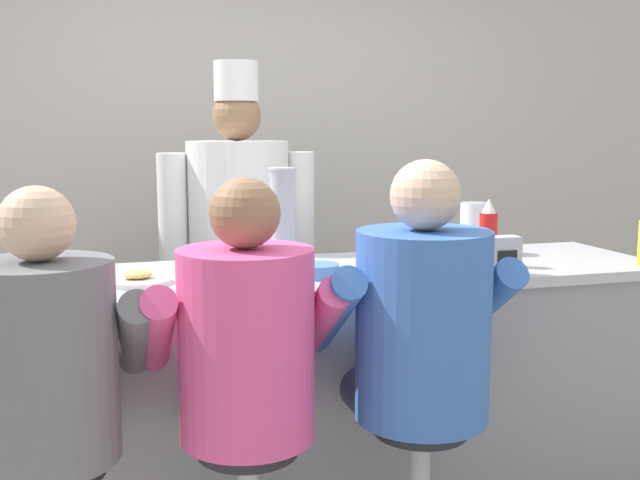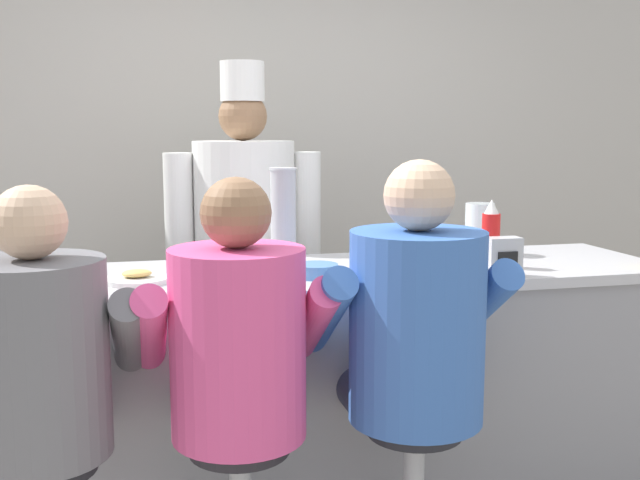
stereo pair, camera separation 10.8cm
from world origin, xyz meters
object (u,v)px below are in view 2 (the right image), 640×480
object	(u,v)px
napkin_dispenser_chrome	(503,257)
coffee_mug_tan	(423,263)
hot_sauce_bottle_orange	(442,251)
cup_stack_steel	(283,218)
cereal_bowl	(317,271)
diner_seated_grey	(39,370)
cook_in_whites_near	(245,245)
diner_seated_blue	(412,335)
breakfast_plate	(137,279)
ketchup_bottle_red	(491,235)
diner_seated_pink	(237,354)
coffee_mug_blue	(371,263)
water_pitcher_clear	(480,228)

from	to	relation	value
napkin_dispenser_chrome	coffee_mug_tan	bearing A→B (deg)	163.78
hot_sauce_bottle_orange	cup_stack_steel	size ratio (longest dim) A/B	0.38
cereal_bowl	coffee_mug_tan	size ratio (longest dim) A/B	1.10
diner_seated_grey	cook_in_whites_near	xyz separation A→B (m)	(0.76, 1.30, 0.13)
cup_stack_steel	diner_seated_blue	distance (m)	0.77
breakfast_plate	ketchup_bottle_red	bearing A→B (deg)	-0.50
diner_seated_pink	diner_seated_blue	bearing A→B (deg)	0.24
coffee_mug_blue	coffee_mug_tan	bearing A→B (deg)	-24.74
hot_sauce_bottle_orange	coffee_mug_blue	distance (m)	0.30
water_pitcher_clear	diner_seated_grey	world-z (taller)	diner_seated_grey
cook_in_whites_near	coffee_mug_blue	bearing A→B (deg)	-67.59
coffee_mug_tan	napkin_dispenser_chrome	world-z (taller)	napkin_dispenser_chrome
water_pitcher_clear	cup_stack_steel	world-z (taller)	cup_stack_steel
water_pitcher_clear	cereal_bowl	size ratio (longest dim) A/B	1.40
diner_seated_blue	cook_in_whites_near	distance (m)	1.34
coffee_mug_blue	diner_seated_blue	size ratio (longest dim) A/B	0.09
cereal_bowl	coffee_mug_tan	distance (m)	0.39
cup_stack_steel	ketchup_bottle_red	bearing A→B (deg)	-11.19
ketchup_bottle_red	cup_stack_steel	world-z (taller)	cup_stack_steel
ketchup_bottle_red	coffee_mug_blue	bearing A→B (deg)	-175.57
diner_seated_blue	cup_stack_steel	bearing A→B (deg)	113.77
breakfast_plate	cup_stack_steel	bearing A→B (deg)	14.70
diner_seated_grey	cook_in_whites_near	world-z (taller)	cook_in_whites_near
ketchup_bottle_red	cup_stack_steel	size ratio (longest dim) A/B	0.68
breakfast_plate	cereal_bowl	size ratio (longest dim) A/B	1.47
cup_stack_steel	napkin_dispenser_chrome	bearing A→B (deg)	-25.63
ketchup_bottle_red	breakfast_plate	world-z (taller)	ketchup_bottle_red
water_pitcher_clear	coffee_mug_blue	size ratio (longest dim) A/B	1.71
cereal_bowl	coffee_mug_blue	xyz separation A→B (m)	(0.21, 0.01, 0.02)
diner_seated_pink	diner_seated_blue	xyz separation A→B (m)	(0.55, 0.00, 0.02)
hot_sauce_bottle_orange	cup_stack_steel	xyz separation A→B (m)	(-0.59, 0.16, 0.12)
hot_sauce_bottle_orange	diner_seated_blue	bearing A→B (deg)	-122.09
cereal_bowl	diner_seated_grey	xyz separation A→B (m)	(-0.90, -0.44, -0.16)
ketchup_bottle_red	hot_sauce_bottle_orange	xyz separation A→B (m)	(-0.20, -0.01, -0.05)
ketchup_bottle_red	hot_sauce_bottle_orange	bearing A→B (deg)	-177.83
hot_sauce_bottle_orange	cereal_bowl	xyz separation A→B (m)	(-0.50, -0.04, -0.05)
ketchup_bottle_red	napkin_dispenser_chrome	xyz separation A→B (m)	(-0.05, -0.20, -0.05)
diner_seated_grey	napkin_dispenser_chrome	bearing A→B (deg)	10.62
water_pitcher_clear	coffee_mug_blue	distance (m)	0.69
water_pitcher_clear	diner_seated_grey	bearing A→B (deg)	-155.14
cup_stack_steel	cook_in_whites_near	distance (m)	0.68
breakfast_plate	cereal_bowl	world-z (taller)	cereal_bowl
breakfast_plate	coffee_mug_blue	world-z (taller)	coffee_mug_blue
water_pitcher_clear	coffee_mug_blue	xyz separation A→B (m)	(-0.60, -0.34, -0.07)
breakfast_plate	coffee_mug_tan	size ratio (longest dim) A/B	1.63
coffee_mug_tan	diner_seated_pink	bearing A→B (deg)	-152.98
coffee_mug_blue	napkin_dispenser_chrome	xyz separation A→B (m)	(0.45, -0.16, 0.03)
ketchup_bottle_red	cook_in_whites_near	xyz separation A→B (m)	(-0.85, 0.81, -0.13)
diner_seated_pink	cook_in_whites_near	world-z (taller)	cook_in_whites_near
ketchup_bottle_red	napkin_dispenser_chrome	world-z (taller)	ketchup_bottle_red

